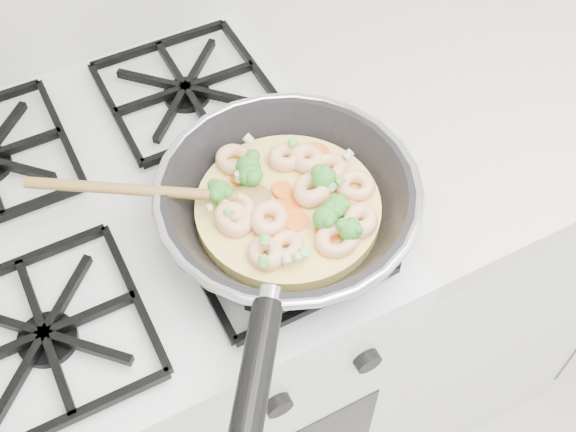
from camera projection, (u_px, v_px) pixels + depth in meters
name	position (u px, v px, depth m)	size (l,w,h in m)	color
stove	(170.00, 350.00, 1.31)	(0.60, 0.60, 0.92)	white
counter_right	(518.00, 195.00, 1.54)	(1.00, 0.60, 0.90)	white
skillet	(287.00, 205.00, 0.88)	(0.45, 0.46, 0.09)	black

